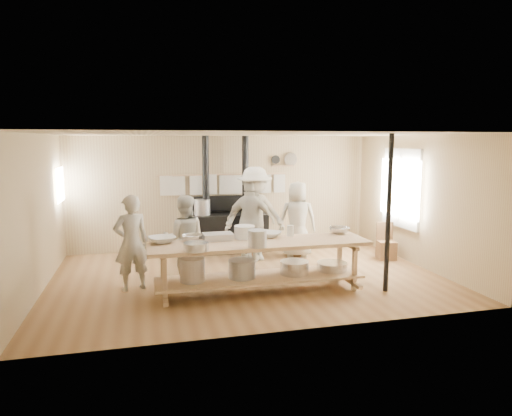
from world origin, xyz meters
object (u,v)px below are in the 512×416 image
Objects in this scene: cook_left at (184,238)px; roasting_pan at (218,237)px; stove at (226,228)px; prep_table at (259,262)px; cook_far_left at (131,243)px; cook_center at (297,219)px; chair at (386,248)px; cook_by_window at (255,214)px; cook_right at (251,221)px.

roasting_pan is at bearing 137.39° from cook_left.
stove is 2.37m from cook_left.
stove is 0.72× the size of prep_table.
cook_left is at bearing 140.04° from prep_table.
stove is at bearing -147.15° from cook_far_left.
roasting_pan is (-0.63, -2.69, 0.38)m from stove.
stove is 2.79m from roasting_pan.
prep_table is at bearing -90.04° from stove.
cook_center reaches higher than cook_left.
prep_table reaches higher than chair.
roasting_pan reaches higher than prep_table.
chair is 4.01m from roasting_pan.
cook_far_left is 1.45m from roasting_pan.
stove reaches higher than roasting_pan.
cook_by_window reaches higher than cook_far_left.
stove is at bearing -110.54° from cook_left.
cook_right is at bearing -73.19° from stove.
cook_right reaches higher than cook_center.
cook_far_left reaches higher than chair.
cook_right is 3.48× the size of roasting_pan.
prep_table is at bearing -97.04° from cook_by_window.
cook_by_window is 3.99× the size of roasting_pan.
prep_table is 2.15m from cook_far_left.
cook_right is (0.32, -1.05, 0.33)m from stove.
cook_far_left is at bearing 166.85° from roasting_pan.
cook_center is at bearing 41.34° from roasting_pan.
cook_left is at bearing -178.69° from cook_far_left.
cook_by_window is at bearing -166.56° from cook_far_left.
cook_right is at bearing 22.91° from cook_center.
cook_left is 2.77m from cook_center.
cook_center is 3.35× the size of roasting_pan.
chair is (2.84, -0.50, -0.63)m from cook_right.
prep_table is at bearing 104.86° from cook_right.
stove is 3.02m from prep_table.
roasting_pan is (-3.79, -1.13, 0.68)m from chair.
prep_table is 2.11× the size of cook_right.
cook_right is 0.20m from cook_by_window.
cook_right reaches higher than roasting_pan.
chair is (5.19, 0.80, -0.58)m from cook_far_left.
stove is 1.13m from cook_by_window.
cook_left reaches higher than roasting_pan.
cook_left is 0.81m from roasting_pan.
stove is 1.69× the size of cook_left.
prep_table is 2.17m from cook_by_window.
cook_by_window reaches higher than cook_center.
cook_by_window is at bearing 58.66° from roasting_pan.
prep_table is 2.24× the size of cook_far_left.
cook_far_left is 1.04× the size of cook_left.
cook_right is (1.45, 1.02, 0.08)m from cook_left.
prep_table is at bearing -143.33° from chair.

